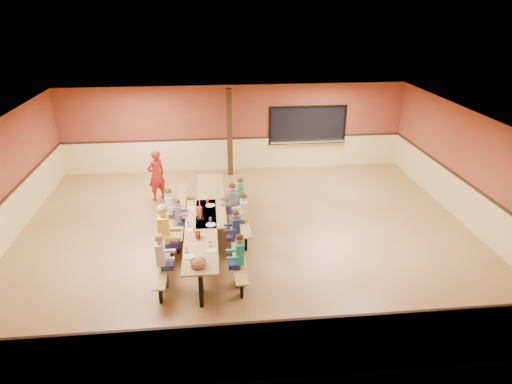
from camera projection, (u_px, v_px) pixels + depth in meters
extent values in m
plane|color=olive|center=(247.00, 233.00, 12.00)|extent=(12.00, 12.00, 0.00)
cube|color=brown|center=(234.00, 128.00, 15.98)|extent=(12.00, 0.04, 3.00)
cube|color=brown|center=(274.00, 303.00, 6.83)|extent=(12.00, 0.04, 3.00)
cube|color=brown|center=(474.00, 172.00, 11.97)|extent=(0.04, 10.00, 3.00)
cube|color=white|center=(246.00, 122.00, 10.82)|extent=(12.00, 10.00, 0.04)
cube|color=black|center=(308.00, 125.00, 16.18)|extent=(2.60, 0.06, 1.20)
cube|color=silver|center=(307.00, 141.00, 16.32)|extent=(2.70, 0.28, 0.06)
cube|color=black|center=(230.00, 133.00, 15.41)|extent=(0.18, 0.18, 3.00)
cube|color=#B28846|center=(201.00, 232.00, 10.54)|extent=(0.75, 3.60, 0.04)
cube|color=black|center=(201.00, 284.00, 9.27)|extent=(0.08, 0.60, 0.70)
cube|color=black|center=(202.00, 217.00, 12.11)|extent=(0.08, 0.60, 0.70)
cube|color=#B28846|center=(166.00, 245.00, 10.58)|extent=(0.26, 3.60, 0.04)
cube|color=black|center=(166.00, 253.00, 10.67)|extent=(0.06, 0.18, 0.41)
cube|color=#B28846|center=(237.00, 241.00, 10.74)|extent=(0.26, 3.60, 0.04)
cube|color=black|center=(237.00, 250.00, 10.82)|extent=(0.06, 0.18, 0.41)
cube|color=#B28846|center=(211.00, 198.00, 12.32)|extent=(0.75, 3.60, 0.04)
cube|color=black|center=(212.00, 238.00, 11.05)|extent=(0.08, 0.60, 0.70)
cube|color=black|center=(211.00, 189.00, 13.89)|extent=(0.08, 0.60, 0.70)
cube|color=#B28846|center=(181.00, 209.00, 12.36)|extent=(0.26, 3.60, 0.04)
cube|color=black|center=(181.00, 217.00, 12.45)|extent=(0.06, 0.18, 0.41)
cube|color=#B28846|center=(241.00, 207.00, 12.51)|extent=(0.26, 3.60, 0.04)
cube|color=black|center=(241.00, 214.00, 12.60)|extent=(0.06, 0.18, 0.41)
imported|color=#A11D12|center=(156.00, 175.00, 13.73)|extent=(0.69, 0.66, 1.59)
cylinder|color=red|center=(199.00, 211.00, 11.27)|extent=(0.16, 0.16, 0.22)
cube|color=black|center=(198.00, 235.00, 10.24)|extent=(0.10, 0.14, 0.13)
cylinder|color=yellow|center=(194.00, 230.00, 10.42)|extent=(0.06, 0.06, 0.17)
cylinder|color=#B2140F|center=(198.00, 237.00, 10.13)|extent=(0.06, 0.06, 0.17)
cube|color=black|center=(200.00, 219.00, 11.06)|extent=(0.16, 0.16, 0.06)
cube|color=#B28846|center=(200.00, 209.00, 10.95)|extent=(0.02, 0.09, 0.50)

